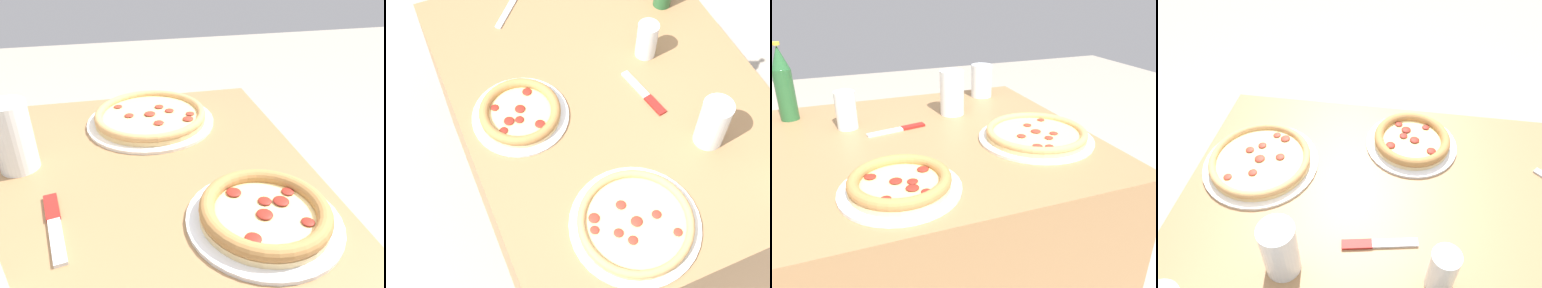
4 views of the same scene
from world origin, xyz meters
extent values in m
cube|color=#997047|center=(0.00, 0.00, 0.36)|extent=(1.21, 0.90, 0.71)
cylinder|color=silver|center=(0.02, 0.28, 0.72)|extent=(0.28, 0.28, 0.01)
cylinder|color=#E5C689|center=(0.02, 0.28, 0.73)|extent=(0.23, 0.23, 0.01)
cylinder|color=#EACC7F|center=(0.02, 0.28, 0.74)|extent=(0.20, 0.20, 0.00)
torus|color=#AD7A42|center=(0.02, 0.28, 0.74)|extent=(0.23, 0.23, 0.03)
ellipsoid|color=maroon|center=(0.06, 0.34, 0.74)|extent=(0.02, 0.02, 0.01)
ellipsoid|color=maroon|center=(0.00, 0.32, 0.74)|extent=(0.03, 0.03, 0.01)
ellipsoid|color=maroon|center=(0.08, 0.23, 0.74)|extent=(0.03, 0.03, 0.01)
ellipsoid|color=maroon|center=(-0.02, 0.34, 0.74)|extent=(0.02, 0.02, 0.01)
ellipsoid|color=maroon|center=(-0.04, 0.24, 0.74)|extent=(0.03, 0.03, 0.01)
ellipsoid|color=maroon|center=(-0.01, 0.29, 0.74)|extent=(0.03, 0.03, 0.01)
ellipsoid|color=maroon|center=(0.03, 0.27, 0.74)|extent=(0.03, 0.03, 0.01)
cylinder|color=silver|center=(-0.42, 0.13, 0.72)|extent=(0.34, 0.34, 0.01)
cylinder|color=#DBB775|center=(-0.42, 0.13, 0.73)|extent=(0.29, 0.29, 0.01)
cylinder|color=#EACC7F|center=(-0.42, 0.13, 0.74)|extent=(0.26, 0.26, 0.00)
torus|color=tan|center=(-0.42, 0.13, 0.74)|extent=(0.30, 0.30, 0.02)
ellipsoid|color=#A83323|center=(-0.43, 0.18, 0.74)|extent=(0.02, 0.02, 0.01)
ellipsoid|color=#A83323|center=(-0.42, 0.07, 0.74)|extent=(0.03, 0.03, 0.01)
ellipsoid|color=#A83323|center=(-0.36, 0.14, 0.74)|extent=(0.03, 0.03, 0.01)
ellipsoid|color=#A83323|center=(-0.42, 0.13, 0.74)|extent=(0.03, 0.03, 0.01)
ellipsoid|color=#A83323|center=(-0.37, 0.22, 0.74)|extent=(0.03, 0.03, 0.01)
ellipsoid|color=#A83323|center=(-0.40, 0.23, 0.74)|extent=(0.02, 0.02, 0.01)
ellipsoid|color=#A83323|center=(-0.46, 0.16, 0.74)|extent=(0.03, 0.03, 0.01)
ellipsoid|color=#A83323|center=(-0.49, 0.04, 0.74)|extent=(0.02, 0.02, 0.01)
cylinder|color=white|center=(-0.45, -0.34, 0.78)|extent=(0.08, 0.08, 0.13)
cylinder|color=orange|center=(-0.45, -0.34, 0.76)|extent=(0.07, 0.07, 0.09)
cylinder|color=white|center=(0.10, -0.17, 0.77)|extent=(0.06, 0.06, 0.12)
cylinder|color=beige|center=(0.10, -0.17, 0.75)|extent=(0.05, 0.05, 0.08)
cylinder|color=white|center=(-0.26, -0.18, 0.79)|extent=(0.08, 0.08, 0.16)
cylinder|color=silver|center=(-0.26, -0.18, 0.76)|extent=(0.07, 0.07, 0.09)
cylinder|color=#286033|center=(0.27, -0.32, 0.80)|extent=(0.06, 0.06, 0.17)
cone|color=#286033|center=(0.27, -0.32, 0.92)|extent=(0.06, 0.06, 0.08)
cylinder|color=gold|center=(0.27, -0.32, 0.97)|extent=(0.02, 0.02, 0.01)
cube|color=maroon|center=(-0.10, -0.10, 0.72)|extent=(0.08, 0.04, 0.01)
cube|color=silver|center=(-0.01, -0.08, 0.72)|extent=(0.12, 0.04, 0.01)
camera|label=1|loc=(0.49, 0.04, 1.18)|focal=35.00mm
camera|label=2|loc=(-0.88, 0.49, 1.97)|focal=50.00mm
camera|label=3|loc=(0.14, 1.01, 1.16)|focal=35.00mm
camera|label=4|loc=(-0.04, -0.58, 1.54)|focal=35.00mm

